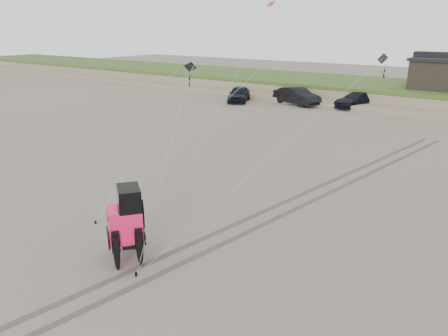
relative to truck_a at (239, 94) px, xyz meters
The scene contains 10 objects.
ground 32.01m from the truck_a, 61.00° to the right, with size 160.00×160.00×0.00m, color #6B6054.
dune_ridge 18.20m from the truck_a, 31.50° to the left, with size 160.00×14.25×1.73m.
truck_a is the anchor object (origin of this frame).
truck_b 5.89m from the truck_a, 19.78° to the left, with size 1.79×5.15×1.70m, color black.
truck_c 11.61m from the truck_a, 19.08° to the left, with size 2.07×5.10×1.48m, color black.
jeep 32.12m from the truck_a, 61.77° to the right, with size 2.32×5.37×2.00m, color #FB1C58, non-canonical shape.
man 31.10m from the truck_a, 62.17° to the right, with size 0.66×0.43×1.81m, color #84BECD.
stake_main 29.81m from the truck_a, 66.00° to the right, with size 0.08×0.08×0.12m, color black.
stake_aux 33.12m from the truck_a, 60.65° to the right, with size 0.08×0.08×0.12m, color black.
tire_tracks 26.59m from the truck_a, 48.77° to the right, with size 5.22×29.74×0.01m.
Camera 1 is at (9.93, -8.70, 7.34)m, focal length 35.00 mm.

